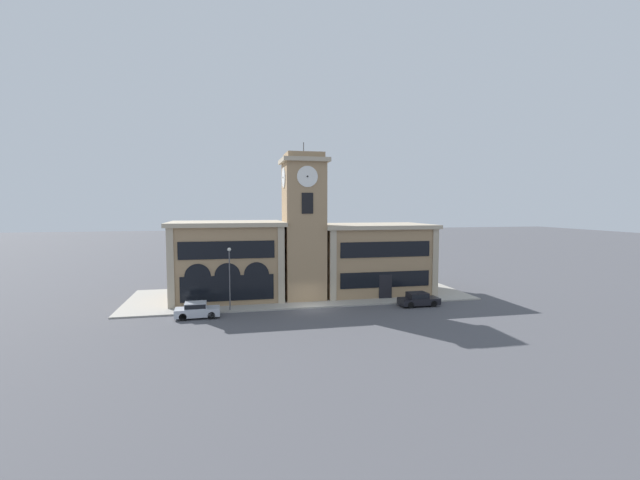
% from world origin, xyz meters
% --- Properties ---
extents(ground_plane, '(300.00, 300.00, 0.00)m').
position_xyz_m(ground_plane, '(0.00, 0.00, 0.00)').
color(ground_plane, '#4C4C51').
extents(sidewalk_kerb, '(38.45, 13.23, 0.15)m').
position_xyz_m(sidewalk_kerb, '(0.00, 6.61, 0.07)').
color(sidewalk_kerb, '#A39E93').
rests_on(sidewalk_kerb, ground_plane).
extents(clock_tower, '(5.05, 5.05, 17.40)m').
position_xyz_m(clock_tower, '(-0.00, 4.69, 8.15)').
color(clock_tower, '#9E7F5B').
rests_on(clock_tower, ground_plane).
extents(town_hall_left_wing, '(12.53, 9.40, 8.70)m').
position_xyz_m(town_hall_left_wing, '(-8.39, 6.84, 4.38)').
color(town_hall_left_wing, '#9E7F5B').
rests_on(town_hall_left_wing, ground_plane).
extents(town_hall_right_wing, '(13.45, 9.40, 8.27)m').
position_xyz_m(town_hall_right_wing, '(8.85, 6.85, 4.16)').
color(town_hall_right_wing, '#9E7F5B').
rests_on(town_hall_right_wing, ground_plane).
extents(parked_car_near, '(4.10, 1.87, 1.48)m').
position_xyz_m(parked_car_near, '(-11.24, -1.24, 0.77)').
color(parked_car_near, '#B2B7C1').
rests_on(parked_car_near, ground_plane).
extents(parked_car_mid, '(4.22, 1.83, 1.43)m').
position_xyz_m(parked_car_mid, '(11.07, -1.24, 0.75)').
color(parked_car_mid, black).
rests_on(parked_car_mid, ground_plane).
extents(street_lamp, '(0.36, 0.36, 6.22)m').
position_xyz_m(street_lamp, '(-8.19, 0.57, 4.19)').
color(street_lamp, '#4C4C51').
rests_on(street_lamp, sidewalk_kerb).
extents(bollard, '(0.18, 0.18, 1.06)m').
position_xyz_m(bollard, '(-12.17, 0.55, 0.67)').
color(bollard, black).
rests_on(bollard, sidewalk_kerb).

